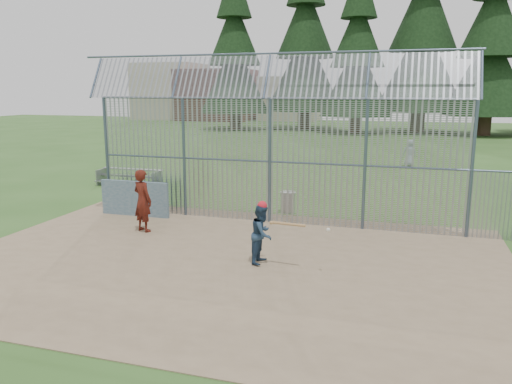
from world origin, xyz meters
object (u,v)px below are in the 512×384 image
(onlooker, at_px, (143,201))
(bleacher, at_px, (129,177))
(dugout_wall, at_px, (135,198))
(batter, at_px, (262,234))
(trash_can, at_px, (288,202))

(onlooker, height_order, bleacher, onlooker)
(dugout_wall, height_order, onlooker, onlooker)
(batter, bearing_deg, onlooker, 72.53)
(dugout_wall, distance_m, onlooker, 2.06)
(dugout_wall, height_order, bleacher, dugout_wall)
(batter, distance_m, onlooker, 4.57)
(batter, height_order, trash_can, batter)
(batter, height_order, bleacher, batter)
(onlooker, bearing_deg, batter, -179.50)
(bleacher, bearing_deg, trash_can, -19.25)
(trash_can, bearing_deg, batter, -83.51)
(dugout_wall, relative_size, bleacher, 0.83)
(batter, relative_size, onlooker, 0.78)
(dugout_wall, relative_size, batter, 1.69)
(batter, distance_m, trash_can, 5.34)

